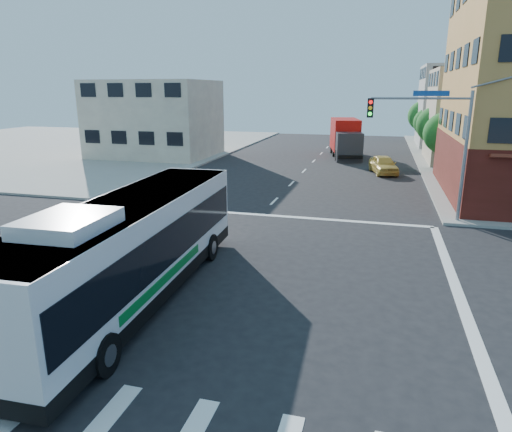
# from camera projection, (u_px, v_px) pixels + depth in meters

# --- Properties ---
(ground) EXTENTS (120.00, 120.00, 0.00)m
(ground) POSITION_uv_depth(u_px,v_px,m) (199.00, 277.00, 17.71)
(ground) COLOR black
(ground) RESTS_ON ground
(sidewalk_nw) EXTENTS (50.00, 50.00, 0.15)m
(sidewalk_nw) POSITION_uv_depth(u_px,v_px,m) (49.00, 145.00, 59.06)
(sidewalk_nw) COLOR gray
(sidewalk_nw) RESTS_ON ground
(building_east_near) EXTENTS (12.06, 10.06, 9.00)m
(building_east_near) POSITION_uv_depth(u_px,v_px,m) (496.00, 117.00, 43.83)
(building_east_near) COLOR tan
(building_east_near) RESTS_ON ground
(building_east_far) EXTENTS (12.06, 10.06, 10.00)m
(building_east_far) POSITION_uv_depth(u_px,v_px,m) (471.00, 107.00, 56.71)
(building_east_far) COLOR #A5A6A0
(building_east_far) RESTS_ON ground
(building_west) EXTENTS (12.06, 10.06, 8.00)m
(building_west) POSITION_uv_depth(u_px,v_px,m) (155.00, 119.00, 48.81)
(building_west) COLOR beige
(building_west) RESTS_ON ground
(signal_mast_ne) EXTENTS (7.91, 1.13, 8.07)m
(signal_mast_ne) POSITION_uv_depth(u_px,v_px,m) (433.00, 130.00, 23.96)
(signal_mast_ne) COLOR gray
(signal_mast_ne) RESTS_ON ground
(street_tree_a) EXTENTS (3.60, 3.60, 5.53)m
(street_tree_a) POSITION_uv_depth(u_px,v_px,m) (446.00, 131.00, 39.72)
(street_tree_a) COLOR #332412
(street_tree_a) RESTS_ON ground
(street_tree_b) EXTENTS (3.80, 3.80, 5.79)m
(street_tree_b) POSITION_uv_depth(u_px,v_px,m) (436.00, 123.00, 47.12)
(street_tree_b) COLOR #332412
(street_tree_b) RESTS_ON ground
(street_tree_c) EXTENTS (3.40, 3.40, 5.29)m
(street_tree_c) POSITION_uv_depth(u_px,v_px,m) (429.00, 121.00, 54.63)
(street_tree_c) COLOR #332412
(street_tree_c) RESTS_ON ground
(street_tree_d) EXTENTS (4.00, 4.00, 6.03)m
(street_tree_d) POSITION_uv_depth(u_px,v_px,m) (424.00, 114.00, 61.96)
(street_tree_d) COLOR #332412
(street_tree_d) RESTS_ON ground
(transit_bus) EXTENTS (3.33, 13.23, 3.89)m
(transit_bus) POSITION_uv_depth(u_px,v_px,m) (133.00, 247.00, 15.36)
(transit_bus) COLOR black
(transit_bus) RESTS_ON ground
(box_truck) EXTENTS (4.16, 9.18, 3.98)m
(box_truck) POSITION_uv_depth(u_px,v_px,m) (346.00, 139.00, 48.97)
(box_truck) COLOR #292A2F
(box_truck) RESTS_ON ground
(parked_car) EXTENTS (2.90, 4.88, 1.56)m
(parked_car) POSITION_uv_depth(u_px,v_px,m) (383.00, 165.00, 39.47)
(parked_car) COLOR gold
(parked_car) RESTS_ON ground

